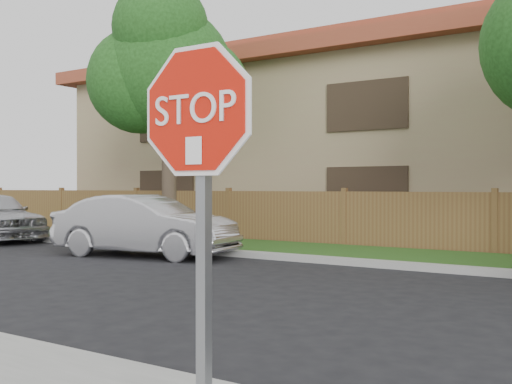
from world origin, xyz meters
The scene contains 6 objects.
far_curb centered at (0.00, 8.15, 0.07)m, with size 70.00×0.30×0.15m, color gray.
grass_strip centered at (0.00, 9.80, 0.06)m, with size 70.00×3.00×0.12m, color #1E4714.
fence centered at (0.00, 11.40, 0.80)m, with size 70.00×0.12×1.60m, color brown.
tree_left centered at (-8.98, 9.57, 5.22)m, with size 4.80×3.90×7.78m.
stop_sign centered at (0.97, -1.48, 1.83)m, with size 1.01×0.13×2.55m.
sedan_left centered at (-7.35, 6.90, 0.77)m, with size 1.62×4.65×1.53m, color #B6B5BA.
Camera 1 is at (3.02, -4.07, 1.73)m, focal length 42.00 mm.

